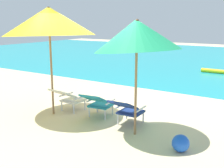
{
  "coord_description": "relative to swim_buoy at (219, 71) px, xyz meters",
  "views": [
    {
      "loc": [
        3.71,
        -5.36,
        2.33
      ],
      "look_at": [
        0.0,
        0.43,
        0.75
      ],
      "focal_mm": 44.24,
      "sensor_mm": 36.0,
      "label": 1
    }
  ],
  "objects": [
    {
      "name": "beach_umbrella_left",
      "position": [
        -2.36,
        -8.07,
        2.22
      ],
      "size": [
        3.05,
        3.04,
        2.71
      ],
      "color": "olive",
      "rests_on": "ground_plane"
    },
    {
      "name": "swim_buoy",
      "position": [
        0.0,
        0.0,
        0.0
      ],
      "size": [
        1.6,
        0.18,
        0.18
      ],
      "primitive_type": "cylinder",
      "rotation": [
        0.0,
        1.57,
        0.0
      ],
      "color": "yellow",
      "rests_on": "ocean_band"
    },
    {
      "name": "beach_umbrella_right",
      "position": [
        0.02,
        -8.1,
        1.96
      ],
      "size": [
        2.23,
        2.2,
        2.44
      ],
      "color": "olive",
      "rests_on": "ground_plane"
    },
    {
      "name": "lounge_chair_left",
      "position": [
        -2.12,
        -7.76,
        0.31
      ],
      "size": [
        0.59,
        0.91,
        0.68
      ],
      "color": "silver",
      "rests_on": "ground_plane"
    },
    {
      "name": "lounge_chair_center",
      "position": [
        -1.22,
        -7.72,
        0.31
      ],
      "size": [
        0.64,
        0.93,
        0.68
      ],
      "color": "teal",
      "rests_on": "ground_plane"
    },
    {
      "name": "lounge_chair_right",
      "position": [
        -0.36,
        -7.78,
        0.31
      ],
      "size": [
        0.56,
        0.89,
        0.68
      ],
      "color": "navy",
      "rests_on": "ground_plane"
    },
    {
      "name": "ocean_band",
      "position": [
        -1.18,
        4.63,
        -0.09
      ],
      "size": [
        40.0,
        18.0,
        0.01
      ],
      "primitive_type": "cube",
      "color": "teal",
      "rests_on": "ground_plane"
    },
    {
      "name": "beach_ball",
      "position": [
        1.08,
        -8.35,
        0.06
      ],
      "size": [
        0.32,
        0.32,
        0.32
      ],
      "primitive_type": "sphere",
      "color": "blue",
      "rests_on": "ground_plane"
    },
    {
      "name": "ground_plane",
      "position": [
        -1.18,
        -3.56,
        -0.1
      ],
      "size": [
        40.0,
        40.0,
        0.0
      ],
      "primitive_type": "plane",
      "color": "beige"
    }
  ]
}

